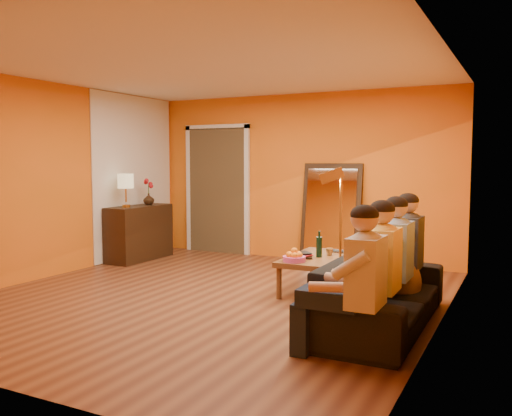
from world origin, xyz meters
The scene contains 27 objects.
room_shell centered at (0.00, 0.37, 1.30)m, with size 5.00×5.50×2.60m.
white_accent centered at (-2.48, 1.75, 1.30)m, with size 0.02×1.90×2.58m, color white.
doorway_recess centered at (-1.50, 2.83, 1.05)m, with size 1.06×0.30×2.10m, color #3F2D19.
door_jamb_left centered at (-2.07, 2.71, 1.05)m, with size 0.08×0.06×2.20m, color white.
door_jamb_right centered at (-0.93, 2.71, 1.05)m, with size 0.08×0.06×2.20m, color white.
door_header centered at (-1.50, 2.71, 2.12)m, with size 1.22×0.06×0.08m, color white.
mirror_frame centered at (0.55, 2.63, 0.76)m, with size 0.92×0.06×1.52m, color #301F10.
mirror_glass centered at (0.55, 2.59, 0.76)m, with size 0.78×0.02×1.36m, color white.
sideboard centered at (-2.24, 1.55, 0.42)m, with size 0.44×1.18×0.85m, color #301F10.
table_lamp centered at (-2.24, 1.25, 1.10)m, with size 0.24×0.24×0.51m, color beige, non-canonical shape.
sofa centered at (2.00, -0.16, 0.32)m, with size 0.84×2.16×0.63m, color black.
coffee_table centered at (0.98, 0.86, 0.21)m, with size 0.62×1.22×0.42m, color brown, non-canonical shape.
floor_lamp centered at (1.25, 0.93, 0.72)m, with size 0.30×0.24×1.44m, color #B78135, non-canonical shape.
dog centered at (2.10, 0.34, 0.37)m, with size 0.40×0.62×0.73m, color #A47C4A, non-canonical shape.
person_far_left centered at (2.13, -1.16, 0.61)m, with size 0.70×0.44×1.22m, color beige, non-canonical shape.
person_mid_left centered at (2.13, -0.61, 0.61)m, with size 0.70×0.44×1.22m, color #FACA53, non-canonical shape.
person_mid_right centered at (2.13, -0.06, 0.61)m, with size 0.70×0.44×1.22m, color #89A6D3, non-canonical shape.
person_far_right centered at (2.13, 0.49, 0.61)m, with size 0.70×0.44×1.22m, color #2F3034, non-canonical shape.
fruit_bowl centered at (0.88, 0.41, 0.50)m, with size 0.26×0.26×0.16m, color #E04FA5, non-canonical shape.
wine_bottle centered at (1.03, 0.81, 0.58)m, with size 0.07×0.07×0.31m, color black.
tumbler centered at (1.10, 0.98, 0.46)m, with size 0.09×0.09×0.09m, color #B27F3F.
laptop centered at (1.16, 1.21, 0.43)m, with size 0.30×0.19×0.02m, color black.
book_lower centered at (0.80, 0.66, 0.43)m, with size 0.19×0.25×0.02m, color #301F10.
book_mid centered at (0.81, 0.67, 0.45)m, with size 0.16×0.22×0.02m, color #AD131E.
book_upper centered at (0.80, 0.65, 0.47)m, with size 0.17×0.22×0.02m, color black.
vase centered at (-2.24, 1.80, 0.94)m, with size 0.17×0.17×0.18m, color #301F10.
flowers centered at (-2.24, 1.80, 1.18)m, with size 0.17×0.17×0.42m, color #AD131E, non-canonical shape.
Camera 1 is at (3.21, -5.17, 1.56)m, focal length 38.00 mm.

